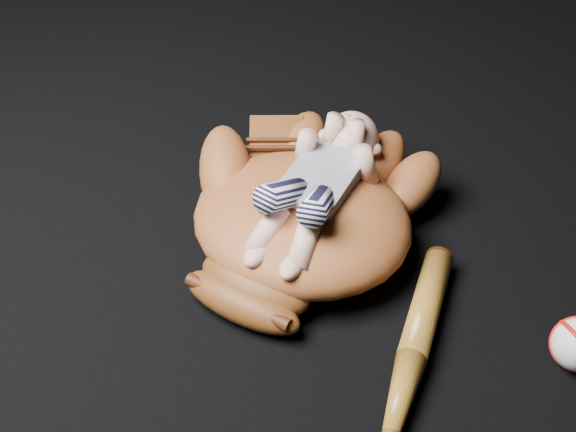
# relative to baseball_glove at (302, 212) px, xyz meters

# --- Properties ---
(baseball_glove) EXTENTS (0.49, 0.55, 0.16)m
(baseball_glove) POSITION_rel_baseball_glove_xyz_m (0.00, 0.00, 0.00)
(baseball_glove) COLOR brown
(baseball_glove) RESTS_ON ground
(newborn_baby) EXTENTS (0.19, 0.38, 0.15)m
(newborn_baby) POSITION_rel_baseball_glove_xyz_m (0.01, 0.01, 0.05)
(newborn_baby) COLOR #DFA790
(newborn_baby) RESTS_ON baseball_glove
(baseball_bat) EXTENTS (0.13, 0.50, 0.05)m
(baseball_bat) POSITION_rel_baseball_glove_xyz_m (0.26, -0.18, -0.06)
(baseball_bat) COLOR #905B1B
(baseball_bat) RESTS_ON ground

